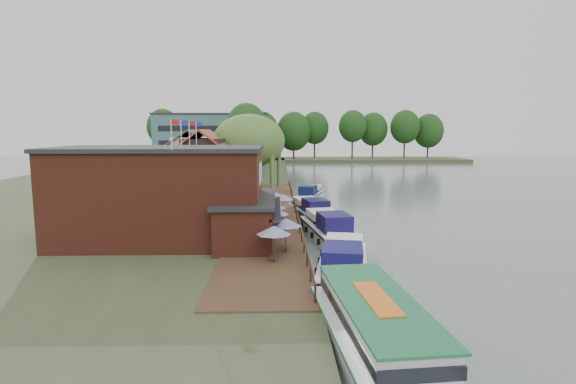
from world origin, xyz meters
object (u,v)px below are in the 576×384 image
object	(u,v)px
pub	(187,194)
cottage_c	(232,159)
umbrella_2	(275,222)
umbrella_5	(283,206)
cruiser_3	(311,192)
cruiser_1	(328,224)
umbrella_3	(272,215)
hotel_block	(213,140)
cruiser_0	(343,258)
cruiser_2	(310,208)
cottage_a	(205,169)
umbrella_1	(286,235)
tour_boat	(381,337)
umbrella_4	(265,210)
willow	(249,158)
swan	(340,312)
umbrella_0	(274,244)
cottage_b	(194,163)
umbrella_6	(272,202)

from	to	relation	value
pub	cottage_c	world-z (taller)	cottage_c
umbrella_2	umbrella_5	bearing A→B (deg)	84.43
umbrella_2	cruiser_3	xyz separation A→B (m)	(4.74, 25.90, -1.18)
cruiser_1	umbrella_3	bearing A→B (deg)	-177.79
pub	hotel_block	distance (m)	71.49
cruiser_0	cruiser_2	distance (m)	19.39
cottage_a	umbrella_1	bearing A→B (deg)	-65.70
cottage_a	tour_boat	bearing A→B (deg)	-69.78
umbrella_3	umbrella_4	bearing A→B (deg)	104.95
willow	swan	distance (m)	33.27
umbrella_4	cruiser_1	bearing A→B (deg)	-14.84
umbrella_4	swan	world-z (taller)	umbrella_4
umbrella_0	swan	world-z (taller)	umbrella_0
cruiser_2	willow	bearing A→B (deg)	123.34
cruiser_0	cruiser_3	xyz separation A→B (m)	(0.29, 32.58, -0.19)
cottage_b	cruiser_0	distance (m)	34.71
cottage_a	umbrella_3	size ratio (longest dim) A/B	3.61
cottage_b	umbrella_0	size ratio (longest dim) A/B	4.04
cruiser_1	tour_boat	distance (m)	21.88
umbrella_3	cruiser_2	size ratio (longest dim) A/B	0.24
tour_boat	umbrella_1	bearing A→B (deg)	99.18
umbrella_1	cruiser_1	xyz separation A→B (m)	(3.84, 8.19, -0.99)
umbrella_3	cruiser_2	distance (m)	10.67
pub	umbrella_5	size ratio (longest dim) A/B	8.42
umbrella_3	umbrella_6	distance (m)	7.48
umbrella_5	umbrella_6	bearing A→B (deg)	110.32
cruiser_2	umbrella_0	bearing A→B (deg)	-113.73
umbrella_0	umbrella_3	world-z (taller)	same
pub	cruiser_2	bearing A→B (deg)	52.17
cottage_b	umbrella_5	xyz separation A→B (m)	(11.40, -16.79, -2.96)
cruiser_2	cottage_c	bearing A→B (deg)	103.92
cruiser_2	tour_boat	xyz separation A→B (m)	(0.54, -30.77, 0.19)
umbrella_3	willow	bearing A→B (deg)	100.02
cottage_a	cruiser_3	bearing A→B (deg)	43.04
hotel_block	umbrella_4	world-z (taller)	hotel_block
hotel_block	umbrella_2	world-z (taller)	hotel_block
cottage_b	tour_boat	distance (m)	45.10
pub	umbrella_6	bearing A→B (deg)	60.02
umbrella_0	cruiser_0	bearing A→B (deg)	1.92
umbrella_2	hotel_block	bearing A→B (deg)	101.79
umbrella_2	swan	distance (m)	13.36
cottage_b	umbrella_4	size ratio (longest dim) A/B	4.04
cottage_c	cruiser_0	bearing A→B (deg)	-74.46
willow	umbrella_6	distance (m)	10.21
hotel_block	umbrella_1	world-z (taller)	hotel_block
cottage_c	willow	bearing A→B (deg)	-75.96
umbrella_2	umbrella_3	bearing A→B (deg)	95.32
umbrella_6	cruiser_2	distance (m)	4.79
umbrella_6	swan	world-z (taller)	umbrella_6
cottage_b	umbrella_0	xyz separation A→B (m)	(10.63, -31.14, -2.96)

